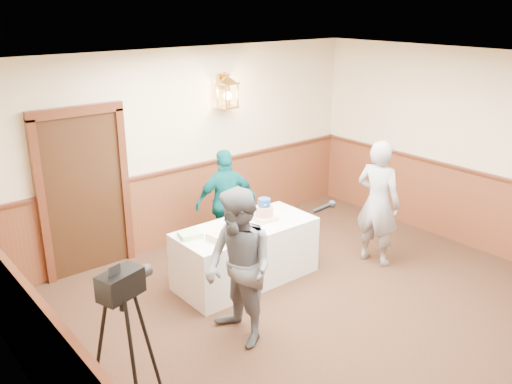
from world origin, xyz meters
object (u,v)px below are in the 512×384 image
sheet_cake_yellow (226,235)px  tiered_cake (264,211)px  interviewer (239,268)px  display_table (246,253)px  tv_camera_rig (128,359)px  sheet_cake_green (190,235)px  baker (378,203)px  assistant_p (226,202)px

sheet_cake_yellow → tiered_cake: bearing=12.8°
sheet_cake_yellow → interviewer: size_ratio=0.23×
display_table → tv_camera_rig: size_ratio=1.25×
sheet_cake_green → interviewer: size_ratio=0.16×
baker → tv_camera_rig: size_ratio=1.19×
baker → tiered_cake: bearing=52.4°
sheet_cake_yellow → sheet_cake_green: bearing=135.3°
sheet_cake_yellow → tv_camera_rig: size_ratio=0.27×
sheet_cake_yellow → display_table: bearing=20.5°
sheet_cake_green → baker: baker is taller
assistant_p → tv_camera_rig: bearing=56.6°
interviewer → tv_camera_rig: (-1.45, -0.40, -0.19)m
display_table → tv_camera_rig: (-2.30, -1.37, 0.27)m
assistant_p → sheet_cake_yellow: bearing=70.1°
sheet_cake_yellow → tv_camera_rig: tv_camera_rig is taller
display_table → tv_camera_rig: 2.69m
display_table → sheet_cake_yellow: bearing=-159.5°
sheet_cake_yellow → sheet_cake_green: size_ratio=1.47×
tiered_cake → display_table: bearing=-178.4°
tv_camera_rig → interviewer: bearing=-1.7°
baker → assistant_p: (-1.38, 1.53, -0.10)m
interviewer → tiered_cake: bearing=133.5°
sheet_cake_yellow → interviewer: interviewer is taller
interviewer → baker: baker is taller
tiered_cake → sheet_cake_green: (-1.03, 0.14, -0.08)m
baker → interviewer: bearing=85.8°
interviewer → tv_camera_rig: bearing=-71.6°
baker → assistant_p: 2.06m
display_table → sheet_cake_yellow: 0.61m
tiered_cake → assistant_p: size_ratio=0.20×
tiered_cake → interviewer: bearing=-139.6°
display_table → sheet_cake_yellow: sheet_cake_yellow is taller
tiered_cake → assistant_p: 0.83m
interviewer → sheet_cake_green: bearing=176.3°
sheet_cake_yellow → assistant_p: assistant_p is taller
tiered_cake → tv_camera_rig: bearing=-152.1°
sheet_cake_green → tv_camera_rig: (-1.58, -1.52, -0.13)m
baker → assistant_p: bearing=31.7°
display_table → sheet_cake_green: bearing=168.6°
display_table → assistant_p: (0.31, 0.83, 0.38)m
display_table → assistant_p: bearing=69.7°
assistant_p → tv_camera_rig: size_ratio=1.04×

